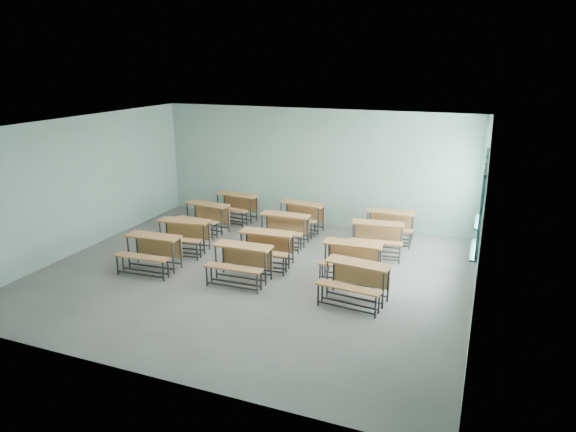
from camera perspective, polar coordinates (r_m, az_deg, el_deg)
name	(u,v)px	position (r m, az deg, el deg)	size (l,w,h in m)	color
room	(256,202)	(10.71, -3.54, 1.52)	(9.04, 8.04, 3.24)	gray
desk_unit_r0c0	(151,248)	(11.61, -14.95, -3.43)	(1.27, 0.89, 0.76)	#B47741
desk_unit_r0c1	(241,258)	(10.70, -5.23, -4.67)	(1.25, 0.86, 0.76)	#B47741
desk_unit_r0c2	(356,277)	(9.86, 7.53, -6.70)	(1.30, 0.94, 0.76)	#B47741
desk_unit_r1c0	(183,231)	(12.53, -11.64, -1.68)	(1.32, 0.98, 0.76)	#B47741
desk_unit_r1c1	(266,244)	(11.48, -2.51, -3.09)	(1.29, 0.92, 0.76)	#B47741
desk_unit_r1c2	(352,256)	(10.87, 7.12, -4.39)	(1.27, 0.89, 0.76)	#B47741
desk_unit_r2c0	(205,213)	(13.88, -9.18, 0.28)	(1.31, 0.95, 0.76)	#B47741
desk_unit_r2c1	(283,225)	(12.75, -0.51, -1.00)	(1.24, 0.84, 0.76)	#B47741
desk_unit_r2c2	(377,234)	(12.28, 9.87, -1.97)	(1.31, 0.96, 0.76)	#B47741
desk_unit_r3c0	(235,203)	(14.76, -5.93, 1.42)	(1.31, 0.95, 0.76)	#B47741
desk_unit_r3c1	(300,213)	(13.78, 1.37, 0.37)	(1.31, 0.95, 0.76)	#B47741
desk_unit_r3c2	(390,222)	(13.25, 11.21, -0.63)	(1.27, 0.89, 0.76)	#B47741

